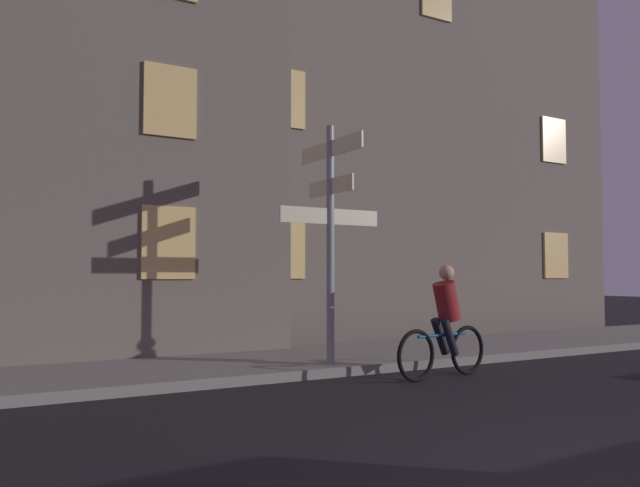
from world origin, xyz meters
TOP-DOWN VIEW (x-y plane):
  - sidewalk_kerb at (0.00, 6.62)m, footprint 40.00×2.96m
  - signpost at (0.87, 5.56)m, footprint 1.71×1.72m
  - cyclist at (2.03, 4.34)m, footprint 1.81×0.38m

SIDE VIEW (x-z plane):
  - sidewalk_kerb at x=0.00m, z-range 0.00..0.14m
  - cyclist at x=2.03m, z-range -0.06..1.55m
  - signpost at x=0.87m, z-range 0.50..4.09m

